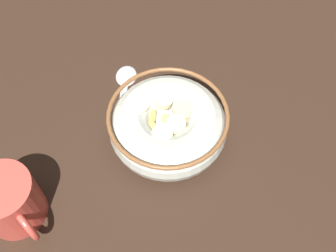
% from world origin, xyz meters
% --- Properties ---
extents(ground_plane, '(1.32, 1.32, 0.02)m').
position_xyz_m(ground_plane, '(0.00, 0.00, -0.01)').
color(ground_plane, '#332116').
extents(cereal_bowl, '(0.17, 0.17, 0.06)m').
position_xyz_m(cereal_bowl, '(0.00, -0.00, 0.03)').
color(cereal_bowl, beige).
rests_on(cereal_bowl, ground_plane).
extents(spoon, '(0.12, 0.12, 0.01)m').
position_xyz_m(spoon, '(-0.12, 0.02, 0.00)').
color(spoon, silver).
rests_on(spoon, ground_plane).
extents(coffee_mug, '(0.10, 0.08, 0.08)m').
position_xyz_m(coffee_mug, '(-0.05, -0.22, 0.04)').
color(coffee_mug, '#D84C3F').
rests_on(coffee_mug, ground_plane).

